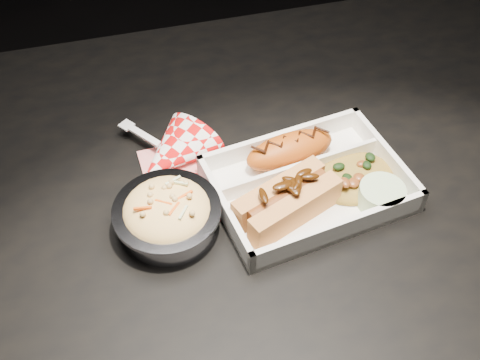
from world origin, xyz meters
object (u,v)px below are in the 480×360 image
(dining_table, at_px, (276,218))
(hotdog, at_px, (287,200))
(foil_coleslaw_cup, at_px, (167,214))
(food_tray, at_px, (307,187))
(fried_pastry, at_px, (290,150))
(napkin_fork, at_px, (173,154))

(dining_table, height_order, hotdog, hotdog)
(dining_table, distance_m, foil_coleslaw_cup, 0.21)
(food_tray, height_order, foil_coleslaw_cup, foil_coleslaw_cup)
(fried_pastry, distance_m, napkin_fork, 0.16)
(hotdog, bearing_deg, napkin_fork, 110.82)
(hotdog, xyz_separation_m, napkin_fork, (-0.12, 0.13, -0.02))
(fried_pastry, distance_m, hotdog, 0.09)
(dining_table, bearing_deg, fried_pastry, 44.23)
(dining_table, xyz_separation_m, fried_pastry, (0.02, 0.02, 0.12))
(fried_pastry, xyz_separation_m, hotdog, (-0.03, -0.09, 0.00))
(food_tray, distance_m, napkin_fork, 0.19)
(foil_coleslaw_cup, bearing_deg, dining_table, 16.26)
(food_tray, bearing_deg, hotdog, -149.23)
(fried_pastry, bearing_deg, dining_table, -135.77)
(food_tray, height_order, napkin_fork, napkin_fork)
(dining_table, xyz_separation_m, foil_coleslaw_cup, (-0.16, -0.05, 0.12))
(food_tray, relative_size, foil_coleslaw_cup, 2.00)
(fried_pastry, relative_size, napkin_fork, 0.82)
(food_tray, relative_size, napkin_fork, 1.73)
(foil_coleslaw_cup, bearing_deg, napkin_fork, 76.55)
(food_tray, height_order, hotdog, hotdog)
(napkin_fork, bearing_deg, food_tray, 21.78)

